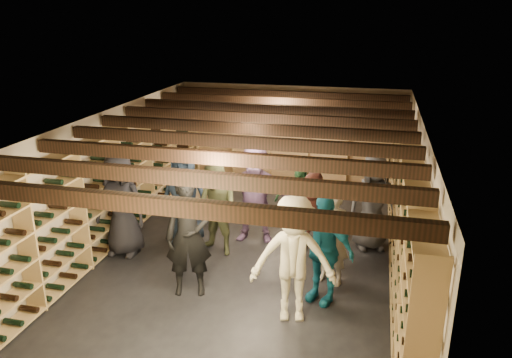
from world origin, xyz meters
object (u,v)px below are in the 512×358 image
(person_10, at_px, (299,204))
(person_7, at_px, (333,237))
(crate_stack_right, at_px, (326,209))
(person_12, at_px, (373,203))
(person_2, at_px, (217,209))
(person_0, at_px, (121,205))
(crate_stack_left, at_px, (203,198))
(person_3, at_px, (293,260))
(person_6, at_px, (185,196))
(person_1, at_px, (189,236))
(person_11, at_px, (255,193))
(person_8, at_px, (315,218))
(person_4, at_px, (323,248))
(crate_loose, at_px, (325,209))

(person_10, bearing_deg, person_7, -45.55)
(crate_stack_right, relative_size, person_12, 0.39)
(person_2, bearing_deg, person_0, -147.55)
(crate_stack_left, distance_m, person_2, 1.72)
(person_3, distance_m, person_6, 3.03)
(person_1, distance_m, person_7, 2.22)
(person_7, height_order, person_11, person_11)
(person_6, distance_m, person_7, 2.90)
(person_1, distance_m, person_10, 2.41)
(person_3, relative_size, person_10, 1.13)
(person_7, xyz_separation_m, person_12, (0.57, 1.41, 0.09))
(person_8, bearing_deg, person_4, -76.93)
(person_4, bearing_deg, person_0, -167.46)
(person_12, bearing_deg, crate_stack_left, 153.25)
(person_1, height_order, person_10, person_1)
(person_1, xyz_separation_m, person_6, (-0.71, 1.65, -0.05))
(crate_loose, xyz_separation_m, person_1, (-1.65, -3.65, 0.86))
(person_3, bearing_deg, person_8, 77.08)
(person_0, xyz_separation_m, person_12, (4.25, 1.25, -0.05))
(person_1, distance_m, person_4, 1.98)
(person_0, relative_size, person_6, 1.02)
(person_7, xyz_separation_m, person_8, (-0.36, 0.64, 0.02))
(crate_stack_right, xyz_separation_m, person_6, (-2.44, -1.37, 0.56))
(person_7, bearing_deg, person_8, 137.48)
(person_6, bearing_deg, person_8, -5.06)
(person_7, relative_size, person_10, 0.97)
(crate_stack_left, distance_m, person_4, 3.79)
(person_2, distance_m, person_3, 2.31)
(person_2, height_order, person_7, person_2)
(person_6, bearing_deg, person_2, -21.97)
(person_0, height_order, person_1, person_1)
(crate_stack_left, distance_m, crate_loose, 2.61)
(crate_stack_left, bearing_deg, person_0, -113.51)
(person_0, bearing_deg, crate_loose, 39.89)
(person_1, relative_size, person_10, 1.17)
(person_4, height_order, person_6, person_6)
(crate_stack_right, height_order, person_7, person_7)
(person_4, relative_size, person_12, 0.97)
(person_3, bearing_deg, person_10, 86.59)
(person_1, distance_m, person_6, 1.79)
(person_7, relative_size, person_11, 0.84)
(crate_stack_right, distance_m, person_0, 3.97)
(crate_stack_left, xyz_separation_m, person_10, (2.14, -0.83, 0.38))
(crate_loose, relative_size, person_0, 0.27)
(person_3, height_order, person_11, person_11)
(crate_loose, height_order, person_0, person_0)
(crate_loose, xyz_separation_m, person_10, (-0.32, -1.65, 0.72))
(person_12, bearing_deg, person_3, -128.53)
(person_0, distance_m, person_12, 4.43)
(person_7, bearing_deg, person_2, -177.41)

